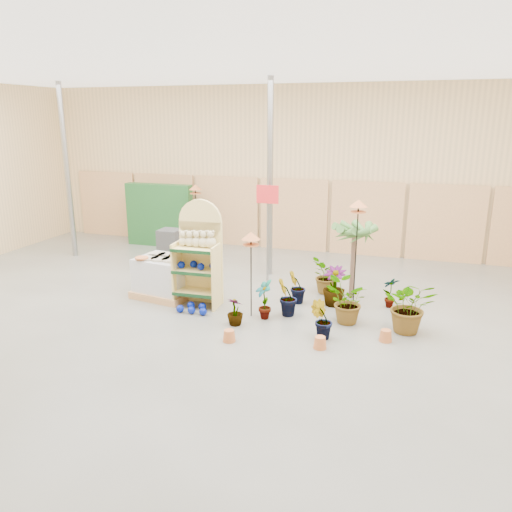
{
  "coord_description": "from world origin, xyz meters",
  "views": [
    {
      "loc": [
        3.15,
        -7.49,
        3.62
      ],
      "look_at": [
        0.3,
        1.5,
        1.0
      ],
      "focal_mm": 35.0,
      "sensor_mm": 36.0,
      "label": 1
    }
  ],
  "objects": [
    {
      "name": "potted_plant_7",
      "position": [
        0.26,
        0.38,
        0.26
      ],
      "size": [
        0.35,
        0.35,
        0.52
      ],
      "primitive_type": "imported",
      "rotation": [
        0.0,
        0.0,
        2.92
      ],
      "color": "#477B36",
      "rests_on": "ground"
    },
    {
      "name": "potted_plant_1",
      "position": [
        1.05,
        1.06,
        0.38
      ],
      "size": [
        0.47,
        0.51,
        0.75
      ],
      "primitive_type": "imported",
      "rotation": [
        0.0,
        0.0,
        4.3
      ],
      "color": "#477B36",
      "rests_on": "ground"
    },
    {
      "name": "room",
      "position": [
        0.0,
        0.91,
        2.21
      ],
      "size": [
        15.2,
        12.1,
        4.7
      ],
      "color": "#63635B",
      "rests_on": "ground"
    },
    {
      "name": "charcoal_planters",
      "position": [
        -2.43,
        3.15,
        0.5
      ],
      "size": [
        0.5,
        0.5,
        1.0
      ],
      "color": "#2C2C2C",
      "rests_on": "ground"
    },
    {
      "name": "gazing_balls_shelf",
      "position": [
        -0.78,
        1.09,
        0.83
      ],
      "size": [
        0.77,
        0.26,
        0.15
      ],
      "color": "#05178B",
      "rests_on": "display_shelf"
    },
    {
      "name": "bird_table_back",
      "position": [
        -2.46,
        4.79,
        1.76
      ],
      "size": [
        0.34,
        0.34,
        1.89
      ],
      "color": "black",
      "rests_on": "ground"
    },
    {
      "name": "trellis_stock",
      "position": [
        -3.8,
        5.2,
        0.9
      ],
      "size": [
        2.0,
        0.3,
        1.8
      ],
      "primitive_type": "cube",
      "color": "#1D5222",
      "rests_on": "ground"
    },
    {
      "name": "potted_plant_0",
      "position": [
        0.68,
        0.83,
        0.38
      ],
      "size": [
        0.46,
        0.48,
        0.76
      ],
      "primitive_type": "imported",
      "rotation": [
        0.0,
        0.0,
        5.37
      ],
      "color": "#477B36",
      "rests_on": "ground"
    },
    {
      "name": "potted_plant_9",
      "position": [
        1.85,
        0.28,
        0.34
      ],
      "size": [
        0.42,
        0.37,
        0.67
      ],
      "primitive_type": "imported",
      "rotation": [
        0.0,
        0.0,
        3.34
      ],
      "color": "#477B36",
      "rests_on": "ground"
    },
    {
      "name": "bird_table_front",
      "position": [
        0.4,
        0.87,
        1.51
      ],
      "size": [
        0.34,
        0.34,
        1.63
      ],
      "color": "black",
      "rests_on": "ground"
    },
    {
      "name": "potted_plant_5",
      "position": [
        1.07,
        1.77,
        0.34
      ],
      "size": [
        0.45,
        0.48,
        0.69
      ],
      "primitive_type": "imported",
      "rotation": [
        0.0,
        0.0,
        4.19
      ],
      "color": "#477B36",
      "rests_on": "ground"
    },
    {
      "name": "pallet_stack",
      "position": [
        -1.66,
        1.37,
        0.42
      ],
      "size": [
        1.32,
        1.16,
        0.87
      ],
      "rotation": [
        0.0,
        0.0,
        -0.16
      ],
      "color": "tan",
      "rests_on": "ground"
    },
    {
      "name": "bird_table_right",
      "position": [
        2.17,
        2.04,
        1.98
      ],
      "size": [
        0.34,
        0.34,
        2.13
      ],
      "color": "black",
      "rests_on": "ground"
    },
    {
      "name": "potted_plant_4",
      "position": [
        2.88,
        2.13,
        0.32
      ],
      "size": [
        0.4,
        0.37,
        0.63
      ],
      "primitive_type": "imported",
      "rotation": [
        0.0,
        0.0,
        3.71
      ],
      "color": "#477B36",
      "rests_on": "ground"
    },
    {
      "name": "potted_plant_10",
      "position": [
        3.25,
        1.01,
        0.48
      ],
      "size": [
        0.91,
        0.8,
        0.96
      ],
      "primitive_type": "imported",
      "rotation": [
        0.0,
        0.0,
        0.06
      ],
      "color": "#477B36",
      "rests_on": "ground"
    },
    {
      "name": "teddy_bears",
      "position": [
        -0.75,
        1.11,
        1.33
      ],
      "size": [
        0.78,
        0.22,
        0.34
      ],
      "color": "beige",
      "rests_on": "display_shelf"
    },
    {
      "name": "potted_plant_2",
      "position": [
        2.14,
        1.06,
        0.41
      ],
      "size": [
        0.83,
        0.74,
        0.82
      ],
      "primitive_type": "imported",
      "rotation": [
        0.0,
        0.0,
        3.28
      ],
      "color": "#477B36",
      "rests_on": "ground"
    },
    {
      "name": "potted_plant_3",
      "position": [
        1.8,
        1.89,
        0.4
      ],
      "size": [
        0.53,
        0.53,
        0.8
      ],
      "primitive_type": "imported",
      "rotation": [
        0.0,
        0.0,
        6.07
      ],
      "color": "#477B36",
      "rests_on": "ground"
    },
    {
      "name": "palm",
      "position": [
        2.08,
        2.45,
        1.43
      ],
      "size": [
        0.7,
        0.7,
        1.68
      ],
      "color": "brown",
      "rests_on": "ground"
    },
    {
      "name": "display_shelf",
      "position": [
        -0.78,
        1.21,
        0.96
      ],
      "size": [
        0.9,
        0.59,
        2.1
      ],
      "rotation": [
        0.0,
        0.0,
        0.04
      ],
      "color": "#E5C976",
      "rests_on": "ground"
    },
    {
      "name": "gazing_balls_floor",
      "position": [
        -0.71,
        0.71,
        0.07
      ],
      "size": [
        0.63,
        0.39,
        0.15
      ],
      "color": "#05178B",
      "rests_on": "ground"
    },
    {
      "name": "potted_plant_6",
      "position": [
        1.54,
        2.54,
        0.39
      ],
      "size": [
        0.65,
        0.73,
        0.77
      ],
      "primitive_type": "imported",
      "rotation": [
        0.0,
        0.0,
        4.77
      ],
      "color": "#477B36",
      "rests_on": "ground"
    },
    {
      "name": "offer_sign",
      "position": [
        0.1,
        2.98,
        1.57
      ],
      "size": [
        0.5,
        0.08,
        2.2
      ],
      "color": "gray",
      "rests_on": "ground"
    }
  ]
}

